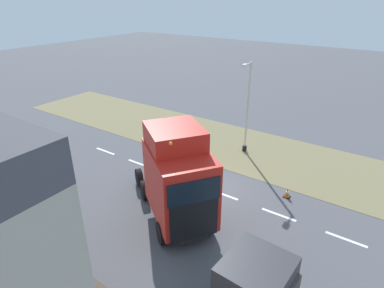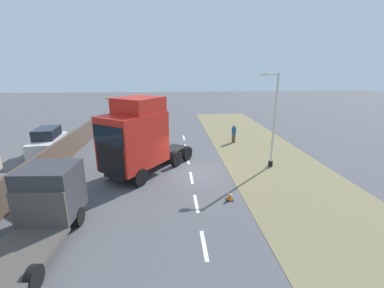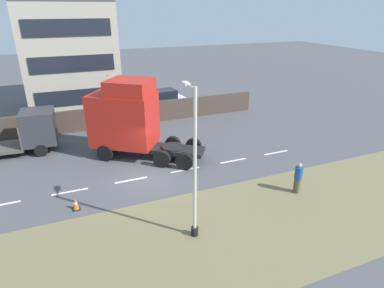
% 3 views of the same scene
% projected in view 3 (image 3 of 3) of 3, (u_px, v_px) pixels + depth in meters
% --- Properties ---
extents(ground_plane, '(120.00, 120.00, 0.00)m').
position_uv_depth(ground_plane, '(147.00, 177.00, 18.01)').
color(ground_plane, '#515156').
rests_on(ground_plane, ground).
extents(grass_verge, '(7.00, 44.00, 0.01)m').
position_uv_depth(grass_verge, '(186.00, 244.00, 12.90)').
color(grass_verge, olive).
rests_on(grass_verge, ground).
extents(lane_markings, '(0.16, 17.80, 0.00)m').
position_uv_depth(lane_markings, '(159.00, 175.00, 18.25)').
color(lane_markings, white).
rests_on(lane_markings, ground).
extents(boundary_wall, '(0.25, 24.00, 1.71)m').
position_uv_depth(boundary_wall, '(117.00, 116.00, 25.33)').
color(boundary_wall, '#4C3D33').
rests_on(boundary_wall, ground).
extents(building_block, '(8.17, 7.70, 10.56)m').
position_uv_depth(building_block, '(70.00, 55.00, 29.24)').
color(building_block, '#B7AD99').
rests_on(building_block, ground).
extents(lorry_cab, '(5.90, 6.83, 5.04)m').
position_uv_depth(lorry_cab, '(128.00, 119.00, 19.76)').
color(lorry_cab, black).
rests_on(lorry_cab, ground).
extents(flatbed_truck, '(2.47, 5.80, 2.73)m').
position_uv_depth(flatbed_truck, '(32.00, 131.00, 20.71)').
color(flatbed_truck, '#333338').
rests_on(flatbed_truck, ground).
extents(parked_car, '(2.18, 4.48, 2.18)m').
position_uv_depth(parked_car, '(161.00, 103.00, 28.16)').
color(parked_car, silver).
rests_on(parked_car, ground).
extents(lamp_post, '(1.27, 0.30, 6.29)m').
position_uv_depth(lamp_post, '(194.00, 173.00, 12.35)').
color(lamp_post, black).
rests_on(lamp_post, ground).
extents(pedestrian, '(0.39, 0.39, 1.67)m').
position_uv_depth(pedestrian, '(298.00, 178.00, 16.21)').
color(pedestrian, brown).
rests_on(pedestrian, ground).
extents(traffic_cone_lead, '(0.36, 0.36, 0.58)m').
position_uv_depth(traffic_cone_lead, '(76.00, 204.00, 15.04)').
color(traffic_cone_lead, black).
rests_on(traffic_cone_lead, ground).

